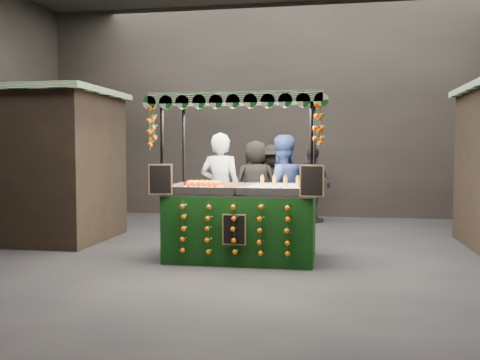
# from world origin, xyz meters

# --- Properties ---
(ground) EXTENTS (12.00, 12.00, 0.00)m
(ground) POSITION_xyz_m (0.00, 0.00, 0.00)
(ground) COLOR black
(ground) RESTS_ON ground
(market_hall) EXTENTS (12.10, 10.10, 5.05)m
(market_hall) POSITION_xyz_m (0.00, 0.00, 3.38)
(market_hall) COLOR black
(market_hall) RESTS_ON ground
(neighbour_stall_left) EXTENTS (3.00, 2.20, 2.60)m
(neighbour_stall_left) POSITION_xyz_m (-4.40, 1.00, 1.31)
(neighbour_stall_left) COLOR black
(neighbour_stall_left) RESTS_ON ground
(juice_stall) EXTENTS (2.40, 1.41, 2.32)m
(juice_stall) POSITION_xyz_m (-0.41, -0.11, 0.72)
(juice_stall) COLOR black
(juice_stall) RESTS_ON ground
(vendor_grey) EXTENTS (0.70, 0.50, 1.84)m
(vendor_grey) POSITION_xyz_m (-0.92, 0.82, 0.92)
(vendor_grey) COLOR gray
(vendor_grey) RESTS_ON ground
(vendor_blue) EXTENTS (1.08, 0.98, 1.80)m
(vendor_blue) POSITION_xyz_m (0.04, 0.95, 0.90)
(vendor_blue) COLOR navy
(vendor_blue) RESTS_ON ground
(shopper_0) EXTENTS (0.66, 0.44, 1.80)m
(shopper_0) POSITION_xyz_m (-3.68, 2.56, 0.90)
(shopper_0) COLOR black
(shopper_0) RESTS_ON ground
(shopper_1) EXTENTS (0.99, 0.88, 1.67)m
(shopper_1) POSITION_xyz_m (3.47, 2.68, 0.84)
(shopper_1) COLOR #2A2622
(shopper_1) RESTS_ON ground
(shopper_2) EXTENTS (0.98, 0.94, 1.64)m
(shopper_2) POSITION_xyz_m (0.45, 3.96, 0.82)
(shopper_2) COLOR #282221
(shopper_2) RESTS_ON ground
(shopper_3) EXTENTS (1.24, 0.98, 1.68)m
(shopper_3) POSITION_xyz_m (-0.50, 4.60, 0.84)
(shopper_3) COLOR black
(shopper_3) RESTS_ON ground
(shopper_4) EXTENTS (0.99, 0.80, 1.75)m
(shopper_4) POSITION_xyz_m (-0.66, 2.97, 0.87)
(shopper_4) COLOR #2B2723
(shopper_4) RESTS_ON ground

